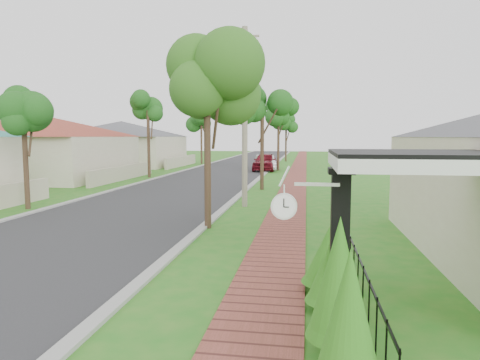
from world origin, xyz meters
The scene contains 16 objects.
ground centered at (0.00, 0.00, 0.00)m, with size 160.00×160.00×0.00m, color #23751C.
road centered at (-3.00, 20.00, 0.00)m, with size 7.00×120.00×0.02m, color #28282B.
kerb_right centered at (0.65, 20.00, 0.00)m, with size 0.30×120.00×0.10m, color #9E9E99.
kerb_left centered at (-6.65, 20.00, 0.00)m, with size 0.30×120.00×0.10m, color #9E9E99.
sidewalk centered at (3.25, 20.00, 0.00)m, with size 1.50×120.00×0.03m, color brown.
porch_post centered at (4.55, -1.00, 1.12)m, with size 0.48×0.48×2.52m.
picket_fence centered at (4.90, 0.00, 0.53)m, with size 0.03×8.02×1.00m.
street_trees centered at (-2.87, 26.84, 4.54)m, with size 10.70×37.65×5.89m.
hedge_row centered at (4.45, -1.57, 0.79)m, with size 0.93×4.72×2.09m.
far_house_red centered at (-14.97, 20.00, 2.34)m, with size 15.56×15.56×4.60m.
far_house_grey centered at (-14.97, 34.00, 2.34)m, with size 15.56×15.56×4.60m.
parked_car_red centered at (0.40, 29.40, 0.79)m, with size 1.85×4.61×1.57m, color maroon.
parked_car_white centered at (0.40, 29.62, 0.69)m, with size 1.45×4.16×1.37m, color white.
near_tree centered at (0.80, 5.50, 4.59)m, with size 2.24×2.24×5.75m.
utility_pole centered at (1.38, 10.00, 3.84)m, with size 1.20×0.24×7.56m.
station_clock centered at (3.69, -1.40, 1.95)m, with size 1.06×0.13×0.59m.
Camera 1 is at (3.99, -8.08, 3.02)m, focal length 32.00 mm.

